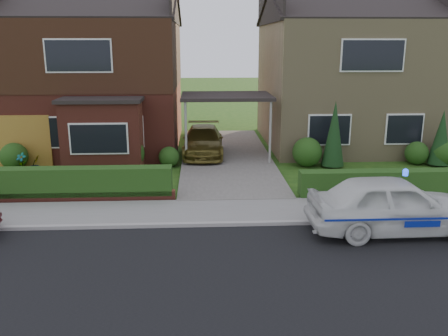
{
  "coord_description": "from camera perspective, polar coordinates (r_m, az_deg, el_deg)",
  "views": [
    {
      "loc": [
        -1.13,
        -9.12,
        4.9
      ],
      "look_at": [
        -0.48,
        3.5,
        1.54
      ],
      "focal_mm": 38.0,
      "sensor_mm": 36.0,
      "label": 1
    }
  ],
  "objects": [
    {
      "name": "ground",
      "position": [
        10.41,
        3.75,
        -13.23
      ],
      "size": [
        120.0,
        120.0,
        0.0
      ],
      "primitive_type": "plane",
      "color": "#1E4913",
      "rests_on": "ground"
    },
    {
      "name": "road",
      "position": [
        10.41,
        3.75,
        -13.23
      ],
      "size": [
        60.0,
        6.0,
        0.02
      ],
      "primitive_type": "cube",
      "color": "black",
      "rests_on": "ground"
    },
    {
      "name": "kerb",
      "position": [
        13.14,
        2.22,
        -6.75
      ],
      "size": [
        60.0,
        0.16,
        0.12
      ],
      "primitive_type": "cube",
      "color": "#9E9993",
      "rests_on": "ground"
    },
    {
      "name": "sidewalk",
      "position": [
        14.12,
        1.84,
        -5.22
      ],
      "size": [
        60.0,
        2.0,
        0.1
      ],
      "primitive_type": "cube",
      "color": "slate",
      "rests_on": "ground"
    },
    {
      "name": "driveway",
      "position": [
        20.72,
        0.27,
        1.36
      ],
      "size": [
        3.8,
        12.0,
        0.12
      ],
      "primitive_type": "cube",
      "color": "#666059",
      "rests_on": "ground"
    },
    {
      "name": "house_left",
      "position": [
        23.51,
        -14.66,
        11.75
      ],
      "size": [
        7.5,
        9.53,
        7.25
      ],
      "color": "brown",
      "rests_on": "ground"
    },
    {
      "name": "house_right",
      "position": [
        24.16,
        14.03,
        11.5
      ],
      "size": [
        7.5,
        8.06,
        7.25
      ],
      "color": "tan",
      "rests_on": "ground"
    },
    {
      "name": "carport_link",
      "position": [
        20.23,
        0.29,
        8.5
      ],
      "size": [
        3.8,
        3.0,
        2.77
      ],
      "color": "black",
      "rests_on": "ground"
    },
    {
      "name": "garage_door",
      "position": [
        20.72,
        -23.0,
        2.97
      ],
      "size": [
        2.2,
        0.1,
        2.1
      ],
      "primitive_type": "cube",
      "color": "brown",
      "rests_on": "ground"
    },
    {
      "name": "dwarf_wall",
      "position": [
        15.87,
        -19.93,
        -3.35
      ],
      "size": [
        7.7,
        0.25,
        0.36
      ],
      "primitive_type": "cube",
      "color": "brown",
      "rests_on": "ground"
    },
    {
      "name": "hedge_left",
      "position": [
        16.06,
        -19.73,
        -3.8
      ],
      "size": [
        7.5,
        0.55,
        0.9
      ],
      "primitive_type": "cube",
      "color": "#1B3912",
      "rests_on": "ground"
    },
    {
      "name": "hedge_right",
      "position": [
        16.77,
        21.66,
        -3.2
      ],
      "size": [
        7.5,
        0.55,
        0.8
      ],
      "primitive_type": "cube",
      "color": "#1B3912",
      "rests_on": "ground"
    },
    {
      "name": "shrub_left_far",
      "position": [
        20.49,
        -23.94,
        1.29
      ],
      "size": [
        1.08,
        1.08,
        1.08
      ],
      "primitive_type": "sphere",
      "color": "#1B3912",
      "rests_on": "ground"
    },
    {
      "name": "shrub_left_mid",
      "position": [
        19.11,
        -11.5,
        1.75
      ],
      "size": [
        1.32,
        1.32,
        1.32
      ],
      "primitive_type": "sphere",
      "color": "#1B3912",
      "rests_on": "ground"
    },
    {
      "name": "shrub_left_near",
      "position": [
        19.29,
        -6.63,
        1.34
      ],
      "size": [
        0.84,
        0.84,
        0.84
      ],
      "primitive_type": "sphere",
      "color": "#1B3912",
      "rests_on": "ground"
    },
    {
      "name": "shrub_right_near",
      "position": [
        19.5,
        9.98,
        1.9
      ],
      "size": [
        1.2,
        1.2,
        1.2
      ],
      "primitive_type": "sphere",
      "color": "#1B3912",
      "rests_on": "ground"
    },
    {
      "name": "shrub_right_mid",
      "position": [
        21.12,
        22.17,
        1.67
      ],
      "size": [
        0.96,
        0.96,
        0.96
      ],
      "primitive_type": "sphere",
      "color": "#1B3912",
      "rests_on": "ground"
    },
    {
      "name": "shrub_right_far",
      "position": [
        21.29,
        24.96,
        1.65
      ],
      "size": [
        1.08,
        1.08,
        1.08
      ],
      "primitive_type": "sphere",
      "color": "#1B3912",
      "rests_on": "ground"
    },
    {
      "name": "conifer_a",
      "position": [
        19.41,
        13.09,
        3.8
      ],
      "size": [
        0.9,
        0.9,
        2.6
      ],
      "primitive_type": "cone",
      "color": "black",
      "rests_on": "ground"
    },
    {
      "name": "conifer_b",
      "position": [
        21.09,
        24.65,
        3.13
      ],
      "size": [
        0.9,
        0.9,
        2.2
      ],
      "primitive_type": "cone",
      "color": "black",
      "rests_on": "ground"
    },
    {
      "name": "police_car",
      "position": [
        13.24,
        19.77,
        -4.21
      ],
      "size": [
        4.15,
        4.54,
        1.7
      ],
      "rotation": [
        0.0,
        0.0,
        1.59
      ],
      "color": "silver",
      "rests_on": "ground"
    },
    {
      "name": "driveway_car",
      "position": [
        20.78,
        -2.52,
        3.28
      ],
      "size": [
        1.8,
        4.24,
        1.22
      ],
      "primitive_type": "imported",
      "rotation": [
        0.0,
        0.0,
        -0.02
      ],
      "color": "brown",
      "rests_on": "driveway"
    },
    {
      "name": "potted_plant_a",
      "position": [
        19.91,
        -23.14,
        0.54
      ],
      "size": [
        0.46,
        0.36,
        0.77
      ],
      "primitive_type": "imported",
      "rotation": [
        0.0,
        0.0,
        -0.23
      ],
      "color": "gray",
      "rests_on": "ground"
    },
    {
      "name": "potted_plant_b",
      "position": [
        19.47,
        -21.76,
        0.33
      ],
      "size": [
        0.51,
        0.48,
        0.74
      ],
      "primitive_type": "imported",
      "rotation": [
        0.0,
        0.0,
        1.09
      ],
      "color": "gray",
      "rests_on": "ground"
    },
    {
      "name": "potted_plant_c",
      "position": [
        15.93,
        -10.38,
        -2.01
      ],
      "size": [
        0.4,
        0.4,
        0.68
      ],
      "primitive_type": "imported",
      "rotation": [
        0.0,
        0.0,
        1.61
      ],
      "color": "gray",
      "rests_on": "ground"
    }
  ]
}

